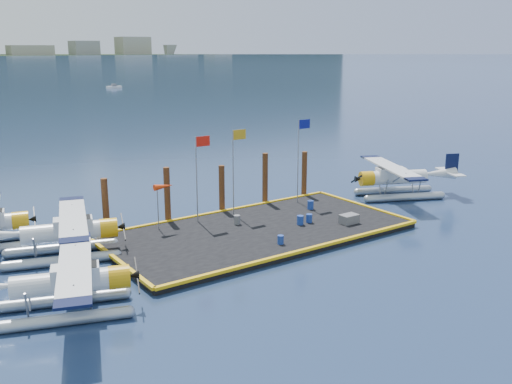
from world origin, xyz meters
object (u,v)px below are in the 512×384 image
drum_0 (237,220)px  piling_1 (167,197)px  drum_2 (309,218)px  windsock (164,187)px  seaplane_b (67,235)px  piling_4 (304,176)px  drum_4 (310,205)px  piling_3 (265,180)px  crate (349,219)px  flagpole_blue (300,148)px  piling_0 (106,208)px  flagpole_yellow (235,159)px  seaplane_a (68,286)px  piling_2 (222,190)px  drum_3 (281,240)px  seaplane_d (395,179)px  drum_1 (300,220)px  flagpole_red (199,166)px

drum_0 → piling_1: (-3.44, 3.66, 1.38)m
drum_2 → windsock: windsock is taller
seaplane_b → piling_4: bearing=113.8°
drum_4 → piling_3: piling_3 is taller
crate → flagpole_blue: (0.77, 6.38, 3.97)m
crate → flagpole_blue: 7.55m
piling_0 → flagpole_yellow: bearing=-9.9°
seaplane_a → piling_2: (14.65, 9.97, 0.44)m
piling_2 → piling_3: (4.00, 0.00, 0.25)m
crate → windsock: bearing=149.8°
seaplane_a → seaplane_b: size_ratio=0.97×
flagpole_yellow → piling_0: flagpole_yellow is taller
drum_0 → drum_3: size_ratio=1.14×
flagpole_yellow → piling_4: bearing=11.6°
flagpole_yellow → flagpole_blue: (5.99, -0.00, 0.17)m
seaplane_b → seaplane_d: (26.92, -1.49, 0.06)m
seaplane_b → drum_4: (17.91, -1.21, -0.77)m
piling_0 → piling_3: 13.00m
seaplane_d → piling_3: (-10.55, 4.00, 0.59)m
seaplane_a → piling_4: size_ratio=2.34×
drum_2 → piling_2: piling_2 is taller
drum_1 → drum_2: 0.83m
drum_1 → piling_3: 6.62m
drum_3 → piling_1: size_ratio=0.13×
drum_0 → piling_1: piling_1 is taller
seaplane_d → windsock: seaplane_d is taller
seaplane_b → piling_4: size_ratio=2.41×
drum_4 → windsock: (-11.07, 2.12, 2.50)m
flagpole_red → piling_1: bearing=136.8°
flagpole_blue → flagpole_red: bearing=180.0°
windsock → crate: bearing=-30.2°
drum_0 → flagpole_red: 4.56m
flagpole_red → piling_2: 4.07m
seaplane_d → drum_2: 11.52m
drum_1 → flagpole_yellow: bearing=115.7°
piling_2 → piling_3: size_ratio=0.88×
drum_0 → piling_4: (9.06, 3.66, 1.28)m
windsock → drum_0: bearing=-24.8°
piling_4 → piling_1: bearing=180.0°
drum_0 → flagpole_yellow: bearing=58.5°
drum_0 → piling_1: size_ratio=0.15×
seaplane_b → drum_4: bearing=103.0°
piling_2 → piling_1: bearing=180.0°
piling_3 → drum_1: bearing=-103.9°
drum_2 → flagpole_blue: 6.78m
seaplane_a → drum_2: (17.93, 3.73, -0.76)m
crate → piling_1: (-9.93, 7.98, 1.39)m
seaplane_d → drum_0: size_ratio=15.48×
drum_3 → crate: crate is taller
flagpole_yellow → piling_2: (-0.20, 1.60, -2.61)m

